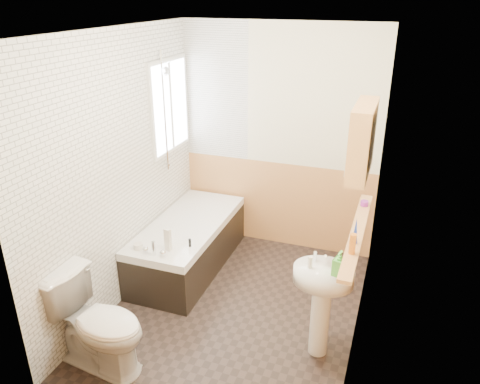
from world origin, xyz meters
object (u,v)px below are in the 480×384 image
object	(u,v)px
toilet	(98,323)
sink	(322,294)
pine_shelf	(357,232)
bathtub	(188,243)
medicine_cabinet	(362,140)

from	to	relation	value
toilet	sink	bearing A→B (deg)	-58.49
toilet	pine_shelf	bearing A→B (deg)	-54.64
bathtub	sink	size ratio (longest dim) A/B	1.75
pine_shelf	medicine_cabinet	size ratio (longest dim) A/B	2.59
toilet	pine_shelf	world-z (taller)	pine_shelf
sink	medicine_cabinet	distance (m)	1.27
bathtub	medicine_cabinet	world-z (taller)	medicine_cabinet
toilet	bathtub	bearing A→B (deg)	6.24
bathtub	sink	distance (m)	1.80
pine_shelf	medicine_cabinet	xyz separation A→B (m)	(-0.03, -0.16, 0.79)
toilet	pine_shelf	xyz separation A→B (m)	(1.80, 0.96, 0.64)
sink	medicine_cabinet	size ratio (longest dim) A/B	1.64
medicine_cabinet	toilet	bearing A→B (deg)	-155.83
sink	pine_shelf	bearing A→B (deg)	53.41
bathtub	toilet	bearing A→B (deg)	-91.11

